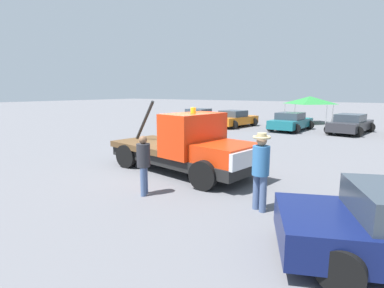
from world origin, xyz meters
TOP-DOWN VIEW (x-y plane):
  - ground_plane at (0.00, 0.00)m, footprint 160.00×160.00m
  - tow_truck at (0.35, -0.06)m, footprint 6.11×3.05m
  - person_near_truck at (3.70, -1.92)m, footprint 0.42×0.42m
  - person_at_hood at (0.61, -2.61)m, footprint 0.37×0.37m
  - parked_car_silver at (-7.99, 14.26)m, footprint 2.53×4.41m
  - parked_car_orange at (-4.31, 13.70)m, footprint 2.97×4.51m
  - parked_car_teal at (0.19, 13.80)m, footprint 2.73×4.53m
  - parked_car_charcoal at (4.05, 14.54)m, footprint 2.90×4.94m
  - canopy_tent_green at (0.15, 19.98)m, footprint 3.51×3.51m
  - traffic_cone at (-0.34, 3.77)m, footprint 0.40×0.40m

SIDE VIEW (x-z plane):
  - ground_plane at x=0.00m, z-range 0.00..0.00m
  - traffic_cone at x=-0.34m, z-range -0.02..0.53m
  - parked_car_teal at x=0.19m, z-range -0.02..1.32m
  - parked_car_orange at x=-4.31m, z-range -0.02..1.32m
  - parked_car_charcoal at x=4.05m, z-range -0.02..1.32m
  - parked_car_silver at x=-7.99m, z-range -0.02..1.32m
  - tow_truck at x=0.35m, z-range -0.34..2.18m
  - person_at_hood at x=0.61m, z-range 0.13..1.80m
  - person_near_truck at x=3.70m, z-range 0.17..2.08m
  - canopy_tent_green at x=0.15m, z-range 0.87..3.29m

